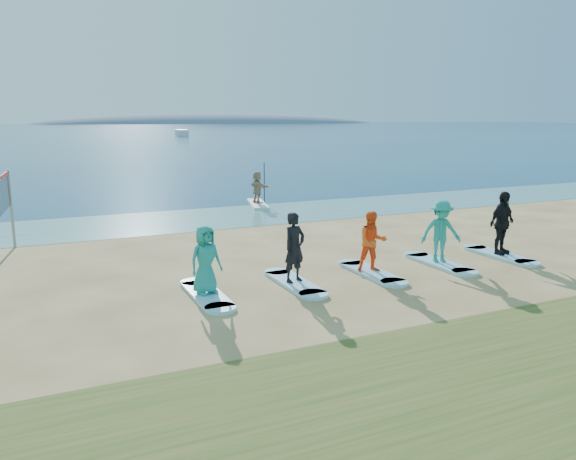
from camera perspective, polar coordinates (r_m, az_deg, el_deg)
name	(u,v)px	position (r m, az deg, el deg)	size (l,w,h in m)	color
ground	(297,292)	(13.56, 0.92, -6.34)	(600.00, 600.00, 0.00)	tan
shallow_water	(185,220)	(23.20, -10.39, 1.02)	(600.00, 600.00, 0.00)	teal
ocean	(48,131)	(171.77, -23.21, 9.22)	(600.00, 600.00, 0.00)	navy
island_ridge	(219,123)	(327.49, -7.00, 10.70)	(220.00, 56.00, 18.00)	slate
paddleboard	(258,204)	(26.66, -3.11, 2.66)	(0.70, 3.00, 0.12)	silver
paddleboarder	(257,187)	(26.55, -3.12, 4.37)	(1.38, 0.44, 1.48)	tan
boat_offshore_b	(182,137)	(117.26, -10.73, 9.29)	(2.08, 5.13, 1.44)	silver
surfboard_0	(207,295)	(13.36, -8.28, -6.54)	(0.70, 2.20, 0.09)	#9EDAF5
student_0	(205,260)	(13.12, -8.38, -3.01)	(0.79, 0.51, 1.61)	teal
surfboard_1	(294,283)	(14.13, 0.66, -5.40)	(0.70, 2.20, 0.09)	#9EDAF5
student_1	(294,247)	(13.89, 0.66, -1.77)	(0.64, 0.42, 1.75)	black
surfboard_2	(371,272)	(15.21, 8.46, -4.29)	(0.70, 2.20, 0.09)	#9EDAF5
student_2	(372,242)	(15.01, 8.56, -1.17)	(0.78, 0.61, 1.61)	#FE541A
surfboard_3	(439,263)	(16.54, 15.11, -3.29)	(0.70, 2.20, 0.09)	#9EDAF5
student_3	(441,231)	(16.34, 15.28, -0.14)	(1.14, 0.65, 1.76)	teal
surfboard_4	(500,255)	(18.06, 20.69, -2.40)	(0.70, 2.20, 0.09)	#9EDAF5
student_4	(502,223)	(17.86, 20.91, 0.68)	(1.11, 0.46, 1.89)	black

